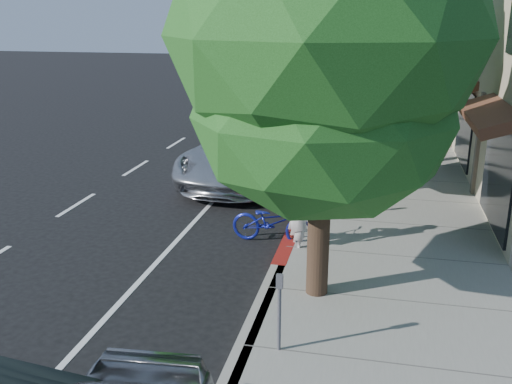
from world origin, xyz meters
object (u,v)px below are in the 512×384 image
(street_tree_5, at_px, (371,21))
(bicycle, at_px, (273,222))
(silver_suv, at_px, (246,152))
(white_pickup, at_px, (301,100))
(street_tree_2, at_px, (359,23))
(pedestrian, at_px, (391,140))
(dark_sedan, at_px, (305,117))
(street_tree_0, at_px, (325,42))
(street_tree_3, at_px, (365,16))
(cyclist, at_px, (299,211))
(street_tree_4, at_px, (369,15))
(dark_suv_far, at_px, (347,78))
(street_tree_1, at_px, (349,19))

(street_tree_5, xyz_separation_m, bicycle, (-1.30, -27.50, -4.04))
(silver_suv, xyz_separation_m, white_pickup, (0.00, 12.29, -0.12))
(street_tree_2, bearing_deg, pedestrian, -57.77)
(dark_sedan, bearing_deg, street_tree_0, -78.36)
(street_tree_3, xyz_separation_m, cyclist, (-0.65, -15.82, -3.98))
(street_tree_2, xyz_separation_m, street_tree_5, (-0.00, 18.00, -0.17))
(street_tree_4, xyz_separation_m, dark_sedan, (-2.19, -9.56, -4.13))
(street_tree_2, distance_m, street_tree_5, 18.00)
(street_tree_0, bearing_deg, dark_suv_far, 92.67)
(bicycle, bearing_deg, cyclist, -109.65)
(street_tree_2, relative_size, street_tree_3, 0.95)
(street_tree_1, relative_size, cyclist, 4.31)
(dark_sedan, bearing_deg, street_tree_3, 61.46)
(silver_suv, bearing_deg, cyclist, -61.49)
(street_tree_1, xyz_separation_m, street_tree_3, (0.00, 12.00, 0.01))
(silver_suv, distance_m, dark_sedan, 7.00)
(street_tree_3, height_order, white_pickup, street_tree_3)
(cyclist, bearing_deg, silver_suv, -3.91)
(cyclist, height_order, dark_sedan, cyclist)
(street_tree_0, relative_size, street_tree_2, 1.03)
(cyclist, relative_size, dark_suv_far, 0.37)
(bicycle, distance_m, dark_suv_far, 27.51)
(street_tree_2, xyz_separation_m, bicycle, (-1.30, -9.50, -4.21))
(street_tree_0, relative_size, street_tree_4, 0.97)
(dark_sedan, distance_m, pedestrian, 5.79)
(street_tree_1, xyz_separation_m, cyclist, (-0.65, -3.82, -3.97))
(bicycle, bearing_deg, dark_sedan, 10.56)
(street_tree_0, xyz_separation_m, dark_suv_far, (-1.40, 30.00, -3.76))
(street_tree_1, distance_m, street_tree_3, 12.00)
(street_tree_3, bearing_deg, silver_suv, -106.45)
(street_tree_5, distance_m, dark_sedan, 16.15)
(street_tree_4, bearing_deg, street_tree_5, 90.00)
(street_tree_4, distance_m, bicycle, 22.00)
(dark_sedan, height_order, white_pickup, dark_sedan)
(street_tree_1, distance_m, street_tree_5, 24.00)
(white_pickup, distance_m, pedestrian, 10.89)
(street_tree_1, height_order, bicycle, street_tree_1)
(bicycle, height_order, white_pickup, white_pickup)
(cyclist, bearing_deg, street_tree_0, 167.96)
(street_tree_1, xyz_separation_m, street_tree_2, (0.00, 6.00, -0.20))
(street_tree_4, distance_m, cyclist, 22.19)
(cyclist, height_order, bicycle, cyclist)
(cyclist, distance_m, silver_suv, 5.86)
(street_tree_3, xyz_separation_m, dark_suv_far, (-1.40, 12.00, -4.06))
(street_tree_5, distance_m, bicycle, 27.83)
(street_tree_3, relative_size, cyclist, 4.16)
(dark_sedan, bearing_deg, street_tree_2, -45.16)
(cyclist, height_order, pedestrian, cyclist)
(street_tree_1, height_order, street_tree_4, street_tree_1)
(street_tree_1, distance_m, pedestrian, 5.69)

